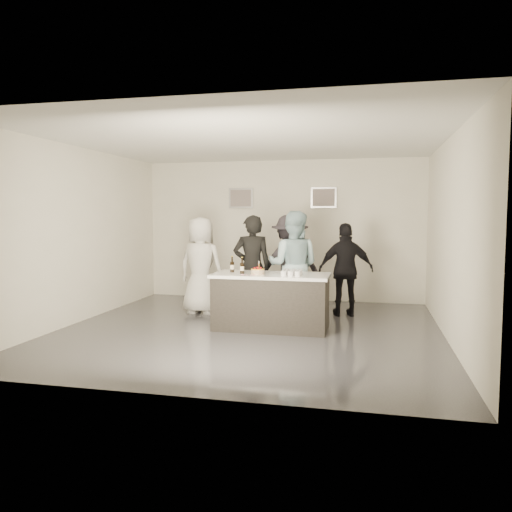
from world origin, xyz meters
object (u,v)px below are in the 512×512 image
object	(u,v)px
person_main_black	(252,267)
person_guest_back	(290,264)
beer_bottle_b	(242,266)
bar_counter	(271,301)
person_guest_right	(346,270)
cake	(258,272)
beer_bottle_a	(232,264)
person_guest_left	(201,265)
person_main_blue	(293,265)

from	to	relation	value
person_main_black	person_guest_back	world-z (taller)	person_guest_back
beer_bottle_b	person_main_black	bearing A→B (deg)	91.89
bar_counter	person_main_black	xyz separation A→B (m)	(-0.48, 0.72, 0.47)
bar_counter	person_guest_right	size ratio (longest dim) A/B	1.10
cake	person_guest_back	world-z (taller)	person_guest_back
person_main_black	person_guest_back	xyz separation A→B (m)	(0.56, 0.69, 0.00)
beer_bottle_a	person_guest_left	size ratio (longest dim) A/B	0.14
beer_bottle_b	person_guest_right	world-z (taller)	person_guest_right
person_main_black	person_guest_right	xyz separation A→B (m)	(1.60, 0.63, -0.07)
beer_bottle_b	person_main_black	size ratio (longest dim) A/B	0.14
person_main_black	cake	bearing A→B (deg)	93.48
beer_bottle_a	person_main_black	xyz separation A→B (m)	(0.18, 0.65, -0.11)
bar_counter	beer_bottle_a	world-z (taller)	beer_bottle_a
cake	beer_bottle_b	xyz separation A→B (m)	(-0.26, 0.01, 0.09)
beer_bottle_a	beer_bottle_b	bearing A→B (deg)	-37.48
person_main_black	person_main_blue	distance (m)	0.73
cake	beer_bottle_b	world-z (taller)	beer_bottle_b
person_guest_left	person_guest_right	bearing A→B (deg)	-163.18
beer_bottle_a	person_main_blue	size ratio (longest dim) A/B	0.14
person_guest_right	person_main_black	bearing A→B (deg)	9.10
person_main_blue	person_guest_back	bearing A→B (deg)	-71.05
cake	person_guest_right	size ratio (longest dim) A/B	0.13
person_guest_left	person_guest_right	size ratio (longest dim) A/B	1.06
cake	person_guest_right	bearing A→B (deg)	47.82
bar_counter	person_guest_right	distance (m)	1.80
beer_bottle_a	person_guest_back	world-z (taller)	person_guest_back
beer_bottle_b	person_guest_right	bearing A→B (deg)	42.54
bar_counter	beer_bottle_a	size ratio (longest dim) A/B	7.15
beer_bottle_a	person_guest_back	xyz separation A→B (m)	(0.74, 1.34, -0.11)
beer_bottle_b	person_guest_back	xyz separation A→B (m)	(0.53, 1.50, -0.11)
bar_counter	person_main_black	size ratio (longest dim) A/B	1.01
beer_bottle_a	person_guest_right	xyz separation A→B (m)	(1.79, 1.29, -0.18)
person_main_blue	person_guest_right	bearing A→B (deg)	-147.20
beer_bottle_b	person_main_blue	bearing A→B (deg)	54.28
cake	person_main_blue	xyz separation A→B (m)	(0.43, 0.96, 0.02)
beer_bottle_b	person_guest_left	bearing A→B (deg)	134.85
beer_bottle_a	beer_bottle_b	xyz separation A→B (m)	(0.21, -0.16, 0.00)
person_main_black	person_guest_left	world-z (taller)	person_main_black
beer_bottle_b	person_guest_left	distance (m)	1.52
bar_counter	person_guest_right	xyz separation A→B (m)	(1.12, 1.35, 0.40)
cake	person_guest_right	world-z (taller)	person_guest_right
bar_counter	beer_bottle_a	xyz separation A→B (m)	(-0.67, 0.06, 0.58)
beer_bottle_b	person_main_blue	world-z (taller)	person_main_blue
person_guest_left	person_main_blue	bearing A→B (deg)	-175.20
bar_counter	cake	distance (m)	0.54
bar_counter	person_guest_right	bearing A→B (deg)	50.22
bar_counter	person_main_blue	distance (m)	1.02
bar_counter	person_guest_back	distance (m)	1.48
bar_counter	person_guest_left	bearing A→B (deg)	147.41
beer_bottle_b	person_main_black	xyz separation A→B (m)	(-0.03, 0.81, -0.11)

